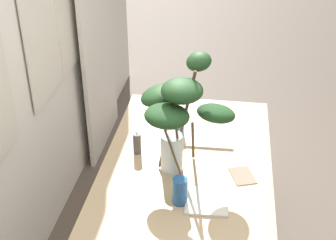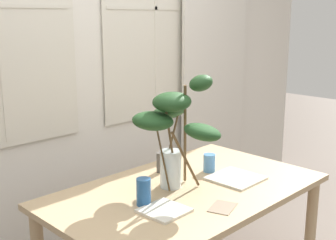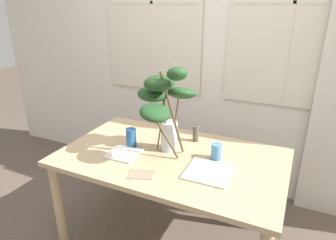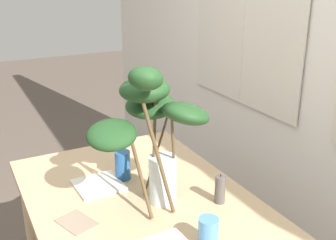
{
  "view_description": "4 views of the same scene",
  "coord_description": "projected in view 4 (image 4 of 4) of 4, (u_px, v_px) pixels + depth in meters",
  "views": [
    {
      "loc": [
        -2.14,
        -0.2,
        2.27
      ],
      "look_at": [
        0.03,
        0.11,
        0.98
      ],
      "focal_mm": 50.99,
      "sensor_mm": 36.0,
      "label": 1
    },
    {
      "loc": [
        -1.71,
        -1.57,
        1.66
      ],
      "look_at": [
        -0.04,
        0.11,
        1.1
      ],
      "focal_mm": 47.08,
      "sensor_mm": 36.0,
      "label": 2
    },
    {
      "loc": [
        0.75,
        -1.66,
        1.71
      ],
      "look_at": [
        -0.07,
        0.09,
        0.95
      ],
      "focal_mm": 31.44,
      "sensor_mm": 36.0,
      "label": 3
    },
    {
      "loc": [
        1.36,
        -0.64,
        1.68
      ],
      "look_at": [
        0.01,
        0.07,
        1.12
      ],
      "focal_mm": 44.18,
      "sensor_mm": 36.0,
      "label": 4
    }
  ],
  "objects": [
    {
      "name": "drinking_glass_blue_left",
      "position": [
        123.0,
        165.0,
        1.98
      ],
      "size": [
        0.07,
        0.07,
        0.14
      ],
      "primitive_type": "cylinder",
      "color": "#235693",
      "rests_on": "dining_table"
    },
    {
      "name": "drinking_glass_blue_right",
      "position": [
        208.0,
        232.0,
        1.51
      ],
      "size": [
        0.07,
        0.07,
        0.11
      ],
      "primitive_type": "cylinder",
      "color": "#4C84BC",
      "rests_on": "dining_table"
    },
    {
      "name": "pillar_candle",
      "position": [
        220.0,
        190.0,
        1.78
      ],
      "size": [
        0.05,
        0.05,
        0.14
      ],
      "color": "#514C47",
      "rests_on": "dining_table"
    },
    {
      "name": "napkin_folded",
      "position": [
        76.0,
        222.0,
        1.66
      ],
      "size": [
        0.18,
        0.16,
        0.0
      ],
      "primitive_type": "cube",
      "rotation": [
        0.0,
        0.0,
        0.34
      ],
      "color": "gray",
      "rests_on": "dining_table"
    },
    {
      "name": "back_wall_with_windows",
      "position": [
        335.0,
        47.0,
        1.95
      ],
      "size": [
        5.18,
        0.14,
        2.63
      ],
      "color": "silver",
      "rests_on": "ground"
    },
    {
      "name": "plate_square_left",
      "position": [
        98.0,
        185.0,
        1.93
      ],
      "size": [
        0.22,
        0.22,
        0.01
      ],
      "primitive_type": "cube",
      "rotation": [
        0.0,
        0.0,
        0.04
      ],
      "color": "silver",
      "rests_on": "dining_table"
    },
    {
      "name": "vase_with_branches",
      "position": [
        151.0,
        122.0,
        1.68
      ],
      "size": [
        0.45,
        0.55,
        0.65
      ],
      "color": "silver",
      "rests_on": "dining_table"
    },
    {
      "name": "dining_table",
      "position": [
        152.0,
        229.0,
        1.77
      ],
      "size": [
        1.55,
        0.93,
        0.72
      ],
      "color": "tan",
      "rests_on": "ground"
    }
  ]
}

